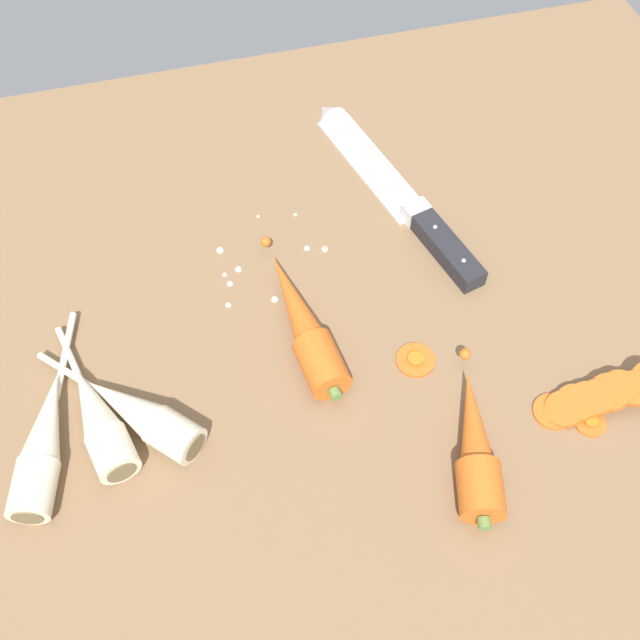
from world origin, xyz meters
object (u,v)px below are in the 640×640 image
whole_carrot (304,326)px  parsnip_mid_right (43,442)px  carrot_slice_stray_mid (591,422)px  whole_carrot_second (476,447)px  chefs_knife (390,184)px  parsnip_front (98,419)px  carrot_slice_stack (601,396)px  parsnip_mid_left (141,414)px  carrot_slice_stray_near (416,359)px

whole_carrot → parsnip_mid_right: size_ratio=0.97×
whole_carrot → carrot_slice_stray_mid: size_ratio=7.03×
whole_carrot → whole_carrot_second: size_ratio=1.20×
chefs_knife → parsnip_front: parsnip_front is taller
chefs_knife → carrot_slice_stray_mid: size_ratio=11.09×
whole_carrot_second → carrot_slice_stack: whole_carrot_second is taller
chefs_knife → whole_carrot_second: whole_carrot_second is taller
whole_carrot → parsnip_front: (-21.75, -5.38, -0.12)cm
chefs_knife → parsnip_mid_right: size_ratio=1.53×
whole_carrot_second → carrot_slice_stack: (14.29, 2.22, -0.69)cm
whole_carrot → chefs_knife: bearing=50.2°
chefs_knife → parsnip_mid_left: (-33.10, -24.28, 1.33)cm
carrot_slice_stray_mid → parsnip_mid_right: bearing=168.4°
chefs_knife → parsnip_mid_left: 41.08cm
chefs_knife → carrot_slice_stray_near: (-4.95, -24.28, -0.29)cm
parsnip_mid_left → parsnip_mid_right: bearing=-176.6°
chefs_knife → carrot_slice_stray_mid: bearing=-75.2°
chefs_knife → carrot_slice_stray_near: size_ratio=8.41×
whole_carrot_second → carrot_slice_stray_mid: bearing=1.3°
parsnip_mid_right → carrot_slice_stray_near: (37.40, 0.56, -1.62)cm
parsnip_front → carrot_slice_stray_mid: bearing=-14.1°
parsnip_mid_left → carrot_slice_stray_near: bearing=0.0°
whole_carrot_second → chefs_knife: bearing=85.0°
chefs_knife → carrot_slice_stray_mid: 36.70cm
parsnip_mid_right → carrot_slice_stray_near: size_ratio=5.48×
carrot_slice_stray_mid → chefs_knife: bearing=104.8°
chefs_knife → carrot_slice_stray_mid: (9.36, -35.48, -0.29)cm
whole_carrot → carrot_slice_stray_near: 12.08cm
carrot_slice_stack → carrot_slice_stray_near: carrot_slice_stack is taller
whole_carrot → whole_carrot_second: 21.23cm
chefs_knife → parsnip_front: 44.09cm
parsnip_mid_left → carrot_slice_stray_mid: size_ratio=5.26×
parsnip_mid_right → whole_carrot: bearing=13.4°
whole_carrot_second → parsnip_mid_right: (-39.20, 10.93, -0.12)cm
parsnip_mid_left → carrot_slice_stray_near: (28.15, 0.01, -1.62)cm
parsnip_mid_left → chefs_knife: bearing=36.3°
parsnip_mid_left → carrot_slice_stray_mid: parsnip_mid_left is taller
carrot_slice_stack → carrot_slice_stray_near: size_ratio=3.32×
carrot_slice_stray_mid → carrot_slice_stray_near: bearing=141.9°
carrot_slice_stray_near → parsnip_mid_left: bearing=-180.0°
parsnip_mid_right → chefs_knife: bearing=30.4°
parsnip_mid_left → carrot_slice_stray_mid: (42.46, -11.20, -1.62)cm
parsnip_front → parsnip_mid_right: same height
parsnip_mid_right → carrot_slice_stray_near: parsnip_mid_right is taller
parsnip_mid_right → carrot_slice_stray_near: 37.44cm
carrot_slice_stack → carrot_slice_stray_near: (-16.09, 9.27, -1.05)cm
whole_carrot_second → parsnip_front: whole_carrot_second is taller
carrot_slice_stray_mid → parsnip_front: bearing=165.9°
chefs_knife → parsnip_mid_right: parsnip_mid_right is taller
chefs_knife → whole_carrot: (-15.35, -18.40, 1.45)cm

